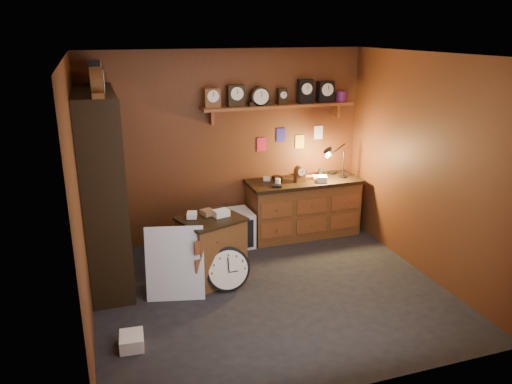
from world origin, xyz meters
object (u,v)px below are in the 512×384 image
object	(u,v)px
low_cabinet	(212,247)
big_round_clock	(228,269)
workbench	(303,204)
shelving_unit	(99,181)

from	to	relation	value
low_cabinet	big_round_clock	world-z (taller)	low_cabinet
workbench	low_cabinet	world-z (taller)	workbench
shelving_unit	low_cabinet	bearing A→B (deg)	-21.37
workbench	big_round_clock	bearing A→B (deg)	-139.83
big_round_clock	low_cabinet	bearing A→B (deg)	109.99
shelving_unit	big_round_clock	world-z (taller)	shelving_unit
big_round_clock	shelving_unit	bearing A→B (deg)	149.52
workbench	big_round_clock	world-z (taller)	workbench
workbench	low_cabinet	size ratio (longest dim) A/B	1.86
shelving_unit	workbench	bearing A→B (deg)	9.87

